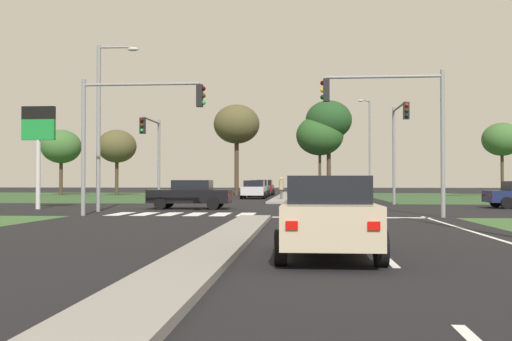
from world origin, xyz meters
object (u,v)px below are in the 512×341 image
(fuel_price_totem, at_px, (38,134))
(treeline_second, at_px, (117,146))
(car_black_fourth, at_px, (190,194))
(treeline_near, at_px, (61,147))
(car_maroon_seventh, at_px, (265,187))
(traffic_signal_near_left, at_px, (127,120))
(treeline_third, at_px, (237,125))
(car_silver_sixth, at_px, (254,189))
(car_beige_near, at_px, (328,216))
(treeline_fifth, at_px, (329,121))
(traffic_signal_near_right, at_px, (399,116))
(street_lamp_second, at_px, (102,118))
(treeline_sixth, at_px, (502,139))
(car_teal_fifth, at_px, (259,188))
(treeline_fourth, at_px, (320,136))
(pedestrian_at_median, at_px, (281,186))
(street_lamp_third, at_px, (369,143))
(traffic_signal_far_left, at_px, (153,145))
(traffic_signal_far_right, at_px, (398,136))

(fuel_price_totem, distance_m, treeline_second, 30.61)
(car_black_fourth, xyz_separation_m, treeline_near, (-19.78, 29.53, 4.37))
(car_maroon_seventh, bearing_deg, treeline_second, 5.71)
(traffic_signal_near_left, bearing_deg, treeline_third, 89.14)
(car_silver_sixth, height_order, traffic_signal_near_left, traffic_signal_near_left)
(car_beige_near, xyz_separation_m, treeline_fifth, (2.13, 50.83, 7.09))
(treeline_fifth, bearing_deg, car_maroon_seventh, -173.91)
(car_maroon_seventh, bearing_deg, traffic_signal_near_right, 102.26)
(street_lamp_second, height_order, treeline_sixth, street_lamp_second)
(car_beige_near, distance_m, car_teal_fifth, 44.13)
(car_silver_sixth, height_order, treeline_fourth, treeline_fourth)
(pedestrian_at_median, bearing_deg, treeline_third, 0.96)
(street_lamp_third, relative_size, pedestrian_at_median, 5.55)
(fuel_price_totem, bearing_deg, treeline_fifth, 62.66)
(street_lamp_third, height_order, treeline_second, street_lamp_third)
(treeline_fifth, bearing_deg, traffic_signal_far_left, -114.79)
(car_beige_near, bearing_deg, car_silver_sixth, 97.08)
(car_beige_near, relative_size, car_maroon_seventh, 0.91)
(car_teal_fifth, xyz_separation_m, pedestrian_at_median, (2.56, -11.58, 0.33))
(car_black_fourth, xyz_separation_m, traffic_signal_far_left, (-3.42, 5.22, 3.01))
(car_silver_sixth, distance_m, fuel_price_totem, 21.90)
(treeline_second, distance_m, treeline_fourth, 21.47)
(traffic_signal_near_left, relative_size, treeline_fifth, 0.59)
(street_lamp_second, xyz_separation_m, pedestrian_at_median, (8.17, 15.97, -3.45))
(treeline_near, distance_m, treeline_fifth, 28.67)
(street_lamp_second, distance_m, pedestrian_at_median, 18.27)
(traffic_signal_near_right, height_order, treeline_third, treeline_third)
(street_lamp_third, distance_m, treeline_fifth, 7.69)
(car_beige_near, distance_m, treeline_near, 55.73)
(car_teal_fifth, distance_m, treeline_near, 22.61)
(treeline_near, relative_size, treeline_sixth, 0.92)
(car_maroon_seventh, distance_m, treeline_near, 22.16)
(traffic_signal_near_right, height_order, treeline_second, treeline_second)
(street_lamp_third, relative_size, treeline_sixth, 1.21)
(treeline_fourth, bearing_deg, treeline_sixth, 1.14)
(car_black_fourth, bearing_deg, treeline_second, 24.95)
(treeline_near, xyz_separation_m, treeline_fourth, (27.53, 1.89, 1.17))
(car_silver_sixth, bearing_deg, car_black_fourth, 84.19)
(car_maroon_seventh, bearing_deg, car_teal_fifth, 89.11)
(traffic_signal_far_left, bearing_deg, car_black_fourth, -56.75)
(fuel_price_totem, relative_size, treeline_third, 0.58)
(car_black_fourth, bearing_deg, car_teal_fifth, -4.25)
(treeline_fifth, bearing_deg, street_lamp_second, -109.88)
(street_lamp_second, distance_m, treeline_fourth, 36.41)
(traffic_signal_near_left, distance_m, pedestrian_at_median, 20.44)
(fuel_price_totem, bearing_deg, treeline_third, 76.94)
(street_lamp_third, height_order, treeline_near, street_lamp_third)
(traffic_signal_far_right, xyz_separation_m, treeline_near, (-31.56, 24.49, 0.91))
(car_teal_fifth, bearing_deg, treeline_third, -62.04)
(traffic_signal_far_left, relative_size, treeline_sixth, 0.73)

